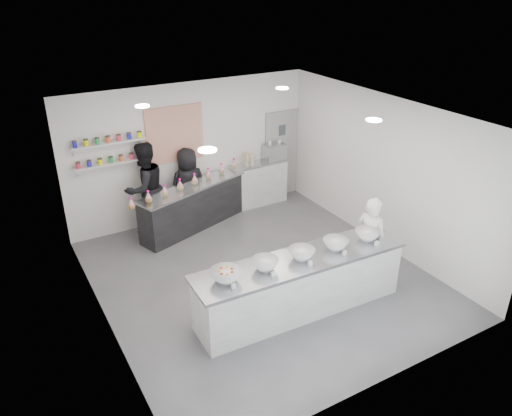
{
  "coord_description": "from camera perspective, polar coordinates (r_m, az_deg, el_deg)",
  "views": [
    {
      "loc": [
        -3.89,
        -6.56,
        5.07
      ],
      "look_at": [
        0.12,
        0.4,
        1.21
      ],
      "focal_mm": 35.0,
      "sensor_mm": 36.0,
      "label": 1
    }
  ],
  "objects": [
    {
      "name": "prep_bowls",
      "position": [
        7.82,
        5.24,
        -5.26
      ],
      "size": [
        3.04,
        0.62,
        0.17
      ],
      "primitive_type": null,
      "rotation": [
        0.0,
        0.0,
        -0.03
      ],
      "color": "white",
      "rests_on": "prep_counter"
    },
    {
      "name": "woman_prep",
      "position": [
        8.9,
        12.96,
        -3.62
      ],
      "size": [
        0.52,
        0.67,
        1.62
      ],
      "primitive_type": "imported",
      "rotation": [
        0.0,
        0.0,
        1.81
      ],
      "color": "white",
      "rests_on": "floor"
    },
    {
      "name": "ceiling",
      "position": [
        7.9,
        0.69,
        10.49
      ],
      "size": [
        6.0,
        6.0,
        0.0
      ],
      "primitive_type": "plane",
      "rotation": [
        3.14,
        0.0,
        0.0
      ],
      "color": "white",
      "rests_on": "floor"
    },
    {
      "name": "downlight_0",
      "position": [
        6.44,
        -5.57,
        6.62
      ],
      "size": [
        0.24,
        0.24,
        0.02
      ],
      "primitive_type": "cylinder",
      "color": "white",
      "rests_on": "ceiling"
    },
    {
      "name": "left_wall",
      "position": [
        7.56,
        -17.68,
        -3.85
      ],
      "size": [
        0.0,
        6.0,
        6.0
      ],
      "primitive_type": "plane",
      "rotation": [
        1.57,
        0.0,
        1.57
      ],
      "color": "white",
      "rests_on": "floor"
    },
    {
      "name": "label_cards",
      "position": [
        7.5,
        7.67,
        -7.33
      ],
      "size": [
        2.66,
        0.04,
        0.07
      ],
      "primitive_type": null,
      "color": "white",
      "rests_on": "prep_counter"
    },
    {
      "name": "cup_stacks",
      "position": [
        11.37,
        -0.88,
        5.66
      ],
      "size": [
        0.24,
        0.24,
        0.31
      ],
      "primitive_type": null,
      "color": "beige",
      "rests_on": "espresso_ledge"
    },
    {
      "name": "back_door",
      "position": [
        12.05,
        2.89,
        6.17
      ],
      "size": [
        0.88,
        0.04,
        2.1
      ],
      "primitive_type": "cube",
      "color": "#969694",
      "rests_on": "floor"
    },
    {
      "name": "preserve_jars",
      "position": [
        10.19,
        -16.4,
        6.39
      ],
      "size": [
        1.45,
        0.1,
        0.56
      ],
      "primitive_type": null,
      "color": "#EC3053",
      "rests_on": "jar_shelf_lower"
    },
    {
      "name": "cookie_bags",
      "position": [
        10.64,
        -6.24,
        3.63
      ],
      "size": [
        3.58,
        1.34,
        0.26
      ],
      "primitive_type": null,
      "rotation": [
        0.0,
        0.0,
        0.33
      ],
      "color": "pink",
      "rests_on": "back_bar"
    },
    {
      "name": "sneeze_guard",
      "position": [
        10.45,
        -5.21,
        3.29
      ],
      "size": [
        2.93,
        1.02,
        0.27
      ],
      "primitive_type": "cube",
      "rotation": [
        0.0,
        0.0,
        0.33
      ],
      "color": "white",
      "rests_on": "back_bar"
    },
    {
      "name": "staff_left",
      "position": [
        10.54,
        -12.54,
        2.21
      ],
      "size": [
        1.15,
        1.02,
        1.96
      ],
      "primitive_type": "imported",
      "rotation": [
        0.0,
        0.0,
        3.48
      ],
      "color": "black",
      "rests_on": "floor"
    },
    {
      "name": "espresso_machine",
      "position": [
        11.69,
        2.12,
        6.4
      ],
      "size": [
        0.49,
        0.34,
        0.37
      ],
      "primitive_type": "cube",
      "color": "#93969E",
      "rests_on": "espresso_ledge"
    },
    {
      "name": "jar_shelf_lower",
      "position": [
        10.3,
        -16.24,
        4.95
      ],
      "size": [
        1.45,
        0.22,
        0.04
      ],
      "primitive_type": "cube",
      "color": "silver",
      "rests_on": "back_wall"
    },
    {
      "name": "pattern_panel",
      "position": [
        10.64,
        -9.26,
        8.3
      ],
      "size": [
        1.25,
        0.03,
        1.2
      ],
      "primitive_type": "cube",
      "color": "#CE4726",
      "rests_on": "back_wall"
    },
    {
      "name": "right_wall",
      "position": [
        9.99,
        14.38,
        3.92
      ],
      "size": [
        0.0,
        6.0,
        6.0
      ],
      "primitive_type": "plane",
      "rotation": [
        1.57,
        0.0,
        -1.57
      ],
      "color": "white",
      "rests_on": "floor"
    },
    {
      "name": "prep_counter",
      "position": [
        8.13,
        5.08,
        -8.72
      ],
      "size": [
        3.61,
        0.94,
        0.98
      ],
      "primitive_type": "cube",
      "rotation": [
        0.0,
        0.0,
        -0.03
      ],
      "color": "#B5B5B0",
      "rests_on": "floor"
    },
    {
      "name": "downlight_3",
      "position": [
        9.95,
        3.01,
        13.52
      ],
      "size": [
        0.24,
        0.24,
        0.02
      ],
      "primitive_type": "cylinder",
      "color": "white",
      "rests_on": "ceiling"
    },
    {
      "name": "staff_right",
      "position": [
        10.88,
        -7.73,
        2.56
      ],
      "size": [
        0.83,
        0.55,
        1.68
      ],
      "primitive_type": "imported",
      "rotation": [
        0.0,
        0.0,
        3.12
      ],
      "color": "black",
      "rests_on": "floor"
    },
    {
      "name": "espresso_ledge",
      "position": [
        11.73,
        0.24,
        2.82
      ],
      "size": [
        1.38,
        0.44,
        1.02
      ],
      "primitive_type": "cube",
      "color": "#B5B5B0",
      "rests_on": "floor"
    },
    {
      "name": "floor",
      "position": [
        9.16,
        0.59,
        -7.93
      ],
      "size": [
        6.0,
        6.0,
        0.0
      ],
      "primitive_type": "plane",
      "color": "#515156",
      "rests_on": "ground"
    },
    {
      "name": "back_bar",
      "position": [
        10.89,
        -6.09,
        0.63
      ],
      "size": [
        3.16,
        1.56,
        0.97
      ],
      "primitive_type": "cube",
      "rotation": [
        0.0,
        0.0,
        0.33
      ],
      "color": "black",
      "rests_on": "floor"
    },
    {
      "name": "back_wall",
      "position": [
        10.92,
        -7.43,
        6.39
      ],
      "size": [
        5.5,
        0.0,
        5.5
      ],
      "primitive_type": "plane",
      "rotation": [
        1.57,
        0.0,
        0.0
      ],
      "color": "white",
      "rests_on": "floor"
    },
    {
      "name": "jar_shelf_upper",
      "position": [
        10.17,
        -16.53,
        7.16
      ],
      "size": [
        1.45,
        0.22,
        0.04
      ],
      "primitive_type": "cube",
      "color": "silver",
      "rests_on": "back_wall"
    },
    {
      "name": "downlight_2",
      "position": [
        8.79,
        -12.87,
        11.29
      ],
      "size": [
        0.24,
        0.24,
        0.02
      ],
      "primitive_type": "cylinder",
      "color": "white",
      "rests_on": "ceiling"
    },
    {
      "name": "downlight_1",
      "position": [
        7.95,
        13.32,
        9.76
      ],
      "size": [
        0.24,
        0.24,
        0.02
      ],
      "primitive_type": "cylinder",
      "color": "white",
      "rests_on": "ceiling"
    }
  ]
}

